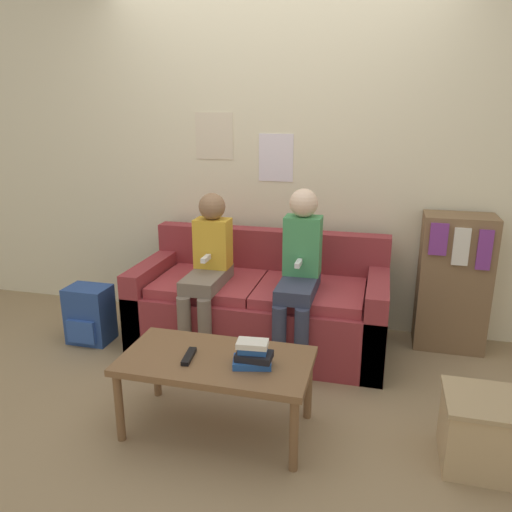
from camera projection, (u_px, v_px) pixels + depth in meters
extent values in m
plane|color=#937A56|center=(241.00, 378.00, 3.17)|extent=(10.00, 10.00, 0.00)
cube|color=beige|center=(277.00, 156.00, 3.73)|extent=(8.00, 0.06, 2.60)
cube|color=beige|center=(214.00, 136.00, 3.77)|extent=(0.30, 0.00, 0.35)
cube|color=silver|center=(276.00, 158.00, 3.70)|extent=(0.26, 0.00, 0.35)
cube|color=maroon|center=(260.00, 318.00, 3.55)|extent=(1.75, 0.79, 0.42)
cube|color=maroon|center=(270.00, 253.00, 3.74)|extent=(1.75, 0.14, 0.36)
cube|color=maroon|center=(155.00, 297.00, 3.72)|extent=(0.14, 0.79, 0.58)
cube|color=maroon|center=(376.00, 319.00, 3.34)|extent=(0.14, 0.79, 0.58)
cube|color=#A1343A|center=(209.00, 283.00, 3.54)|extent=(0.71, 0.63, 0.07)
cube|color=#A1343A|center=(310.00, 292.00, 3.36)|extent=(0.71, 0.63, 0.07)
cube|color=brown|center=(216.00, 361.00, 2.56)|extent=(0.98, 0.51, 0.04)
cylinder|color=brown|center=(119.00, 407.00, 2.53)|extent=(0.04, 0.04, 0.38)
cylinder|color=brown|center=(294.00, 435.00, 2.31)|extent=(0.04, 0.04, 0.38)
cylinder|color=brown|center=(156.00, 366.00, 2.93)|extent=(0.04, 0.04, 0.38)
cylinder|color=brown|center=(308.00, 386.00, 2.72)|extent=(0.04, 0.04, 0.38)
cylinder|color=#756656|center=(185.00, 332.00, 3.24)|extent=(0.09, 0.09, 0.49)
cylinder|color=#756656|center=(205.00, 335.00, 3.21)|extent=(0.09, 0.09, 0.49)
cube|color=#756656|center=(207.00, 279.00, 3.38)|extent=(0.23, 0.50, 0.09)
cube|color=gold|center=(213.00, 243.00, 3.45)|extent=(0.24, 0.16, 0.34)
sphere|color=#8C6647|center=(212.00, 207.00, 3.37)|extent=(0.18, 0.18, 0.18)
cube|color=white|center=(206.00, 259.00, 3.33)|extent=(0.03, 0.12, 0.03)
cylinder|color=#33384C|center=(279.00, 343.00, 3.09)|extent=(0.09, 0.09, 0.49)
cylinder|color=#33384C|center=(301.00, 346.00, 3.06)|extent=(0.09, 0.09, 0.49)
cube|color=#33384C|center=(298.00, 287.00, 3.23)|extent=(0.23, 0.50, 0.09)
cube|color=#429356|center=(303.00, 246.00, 3.29)|extent=(0.24, 0.16, 0.39)
sphere|color=beige|center=(304.00, 203.00, 3.21)|extent=(0.19, 0.19, 0.19)
cube|color=white|center=(298.00, 263.00, 3.17)|extent=(0.03, 0.12, 0.03)
cube|color=black|center=(189.00, 356.00, 2.55)|extent=(0.06, 0.17, 0.02)
cube|color=#23519E|center=(252.00, 362.00, 2.48)|extent=(0.21, 0.17, 0.04)
cube|color=black|center=(254.00, 356.00, 2.46)|extent=(0.18, 0.12, 0.03)
cube|color=#23519E|center=(253.00, 349.00, 2.46)|extent=(0.15, 0.10, 0.03)
cube|color=silver|center=(252.00, 344.00, 2.45)|extent=(0.16, 0.11, 0.03)
cube|color=brown|center=(453.00, 283.00, 3.47)|extent=(0.47, 0.29, 0.96)
cube|color=#7A3389|center=(439.00, 239.00, 3.26)|extent=(0.11, 0.02, 0.21)
cube|color=silver|center=(461.00, 247.00, 3.24)|extent=(0.10, 0.02, 0.25)
cube|color=#7A3389|center=(485.00, 250.00, 3.21)|extent=(0.09, 0.02, 0.27)
cube|color=tan|center=(480.00, 434.00, 2.36)|extent=(0.33, 0.34, 0.33)
cube|color=tan|center=(484.00, 401.00, 2.31)|extent=(0.35, 0.36, 0.02)
cube|color=#284789|center=(90.00, 314.00, 3.62)|extent=(0.30, 0.22, 0.42)
cube|color=#3055A5|center=(81.00, 332.00, 3.53)|extent=(0.21, 0.03, 0.17)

